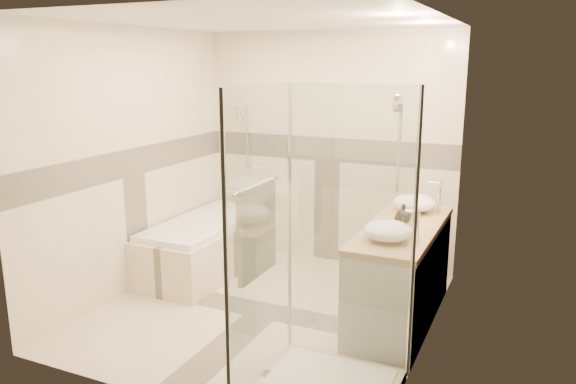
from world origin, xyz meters
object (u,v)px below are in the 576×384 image
at_px(vessel_sink_near, 414,203).
at_px(amenity_bottle_a, 399,219).
at_px(bathtub, 207,242).
at_px(shower_enclosure, 312,320).
at_px(amenity_bottle_b, 403,213).
at_px(vessel_sink_far, 388,231).
at_px(vanity, 401,274).

height_order(vessel_sink_near, amenity_bottle_a, vessel_sink_near).
height_order(bathtub, shower_enclosure, shower_enclosure).
bearing_deg(amenity_bottle_b, vessel_sink_far, -90.00).
bearing_deg(shower_enclosure, vessel_sink_near, 81.31).
bearing_deg(vessel_sink_far, bathtub, 159.85).
relative_size(vessel_sink_far, amenity_bottle_a, 2.65).
distance_m(shower_enclosure, amenity_bottle_a, 1.31).
distance_m(vessel_sink_far, amenity_bottle_a, 0.37).
bearing_deg(amenity_bottle_b, amenity_bottle_a, -90.00).
bearing_deg(bathtub, shower_enclosure, -41.10).
relative_size(vessel_sink_near, amenity_bottle_a, 2.74).
bearing_deg(vessel_sink_far, amenity_bottle_a, 90.00).
bearing_deg(shower_enclosure, vessel_sink_far, 71.99).
bearing_deg(amenity_bottle_b, vessel_sink_near, 90.00).
distance_m(bathtub, vessel_sink_near, 2.22).
bearing_deg(vanity, amenity_bottle_a, -108.39).
distance_m(vessel_sink_near, amenity_bottle_b, 0.43).
xyz_separation_m(shower_enclosure, vessel_sink_near, (0.27, 1.78, 0.42)).
xyz_separation_m(vessel_sink_near, vessel_sink_far, (0.00, -0.94, -0.00)).
distance_m(vessel_sink_near, vessel_sink_far, 0.94).
distance_m(bathtub, amenity_bottle_b, 2.24).
bearing_deg(bathtub, vanity, -9.25).
bearing_deg(amenity_bottle_b, shower_enclosure, -101.40).
xyz_separation_m(vanity, vessel_sink_near, (-0.02, 0.51, 0.50)).
bearing_deg(vessel_sink_far, amenity_bottle_b, 90.00).
bearing_deg(amenity_bottle_a, amenity_bottle_b, 90.00).
relative_size(vanity, amenity_bottle_a, 11.33).
xyz_separation_m(bathtub, shower_enclosure, (1.86, -1.62, 0.20)).
height_order(bathtub, amenity_bottle_a, amenity_bottle_a).
xyz_separation_m(vessel_sink_near, amenity_bottle_a, (0.00, -0.57, -0.01)).
bearing_deg(bathtub, vessel_sink_near, 4.38).
xyz_separation_m(bathtub, amenity_bottle_b, (2.13, -0.27, 0.63)).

